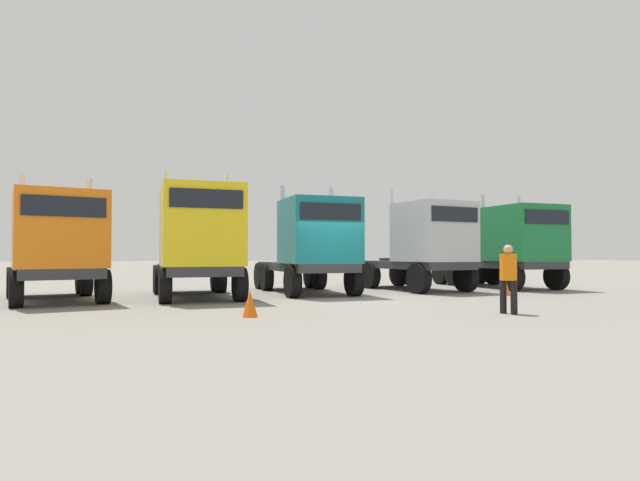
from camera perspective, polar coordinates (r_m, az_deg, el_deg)
The scene contains 9 objects.
ground at distance 16.99m, azimuth 2.14°, elevation -6.36°, with size 200.00×200.00×0.00m, color gray.
semi_truck_orange at distance 17.76m, azimuth -26.23°, elevation -0.45°, with size 3.59×6.19×3.86m.
semi_truck_yellow at distance 17.51m, azimuth -12.80°, elevation -0.06°, with size 2.62×6.28×4.17m.
semi_truck_teal at distance 19.16m, azimuth -0.77°, elevation -0.49°, with size 2.65×6.16×3.96m.
semi_truck_silver at distance 21.34m, azimuth 11.07°, elevation -0.43°, with size 3.13×5.99×4.02m.
semi_truck_green at distance 23.78m, azimuth 19.91°, elevation -0.50°, with size 2.57×6.29×4.01m.
visitor_in_hivis at distance 13.74m, azimuth 19.49°, elevation -3.38°, with size 0.52×0.52×1.68m.
traffic_cone_near at distance 19.80m, azimuth 19.20°, elevation -4.69°, with size 0.36×0.36×0.62m, color #F2590C.
traffic_cone_mid at distance 12.46m, azimuth -7.50°, elevation -6.72°, with size 0.36×0.36×0.62m, color #F2590C.
Camera 1 is at (-6.36, -15.69, 1.45)m, focal length 29.92 mm.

